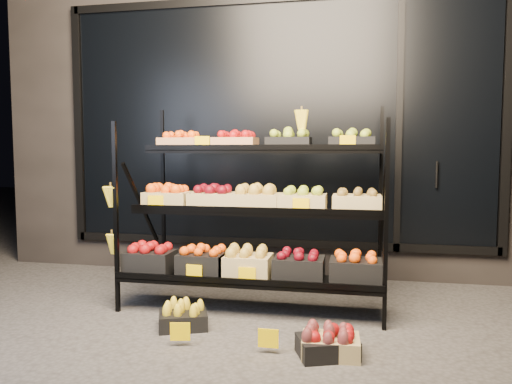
# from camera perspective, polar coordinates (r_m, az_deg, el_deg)

# --- Properties ---
(ground) EXTENTS (24.00, 24.00, 0.00)m
(ground) POSITION_cam_1_polar(r_m,az_deg,el_deg) (3.71, -2.06, -15.31)
(ground) COLOR #514F4C
(ground) RESTS_ON ground
(building) EXTENTS (6.00, 2.08, 3.50)m
(building) POSITION_cam_1_polar(r_m,az_deg,el_deg) (6.05, 3.76, 9.22)
(building) COLOR #2D2826
(building) RESTS_ON ground
(display_rack) EXTENTS (2.18, 1.02, 1.73)m
(display_rack) POSITION_cam_1_polar(r_m,az_deg,el_deg) (4.10, -0.23, -2.05)
(display_rack) COLOR black
(display_rack) RESTS_ON ground
(tag_floor_a) EXTENTS (0.13, 0.01, 0.12)m
(tag_floor_a) POSITION_cam_1_polar(r_m,az_deg,el_deg) (3.41, -8.66, -16.12)
(tag_floor_a) COLOR #FFCF00
(tag_floor_a) RESTS_ON ground
(tag_floor_b) EXTENTS (0.13, 0.01, 0.12)m
(tag_floor_b) POSITION_cam_1_polar(r_m,az_deg,el_deg) (3.27, 1.40, -17.03)
(tag_floor_b) COLOR #FFCF00
(tag_floor_b) RESTS_ON ground
(floor_crate_midleft) EXTENTS (0.41, 0.36, 0.18)m
(floor_crate_midleft) POSITION_cam_1_polar(r_m,az_deg,el_deg) (3.72, -8.34, -13.91)
(floor_crate_midleft) COLOR black
(floor_crate_midleft) RESTS_ON ground
(floor_crate_midright) EXTENTS (0.37, 0.28, 0.19)m
(floor_crate_midright) POSITION_cam_1_polar(r_m,az_deg,el_deg) (3.26, 8.53, -16.60)
(floor_crate_midright) COLOR tan
(floor_crate_midright) RESTS_ON ground
(floor_crate_right) EXTENTS (0.42, 0.37, 0.19)m
(floor_crate_right) POSITION_cam_1_polar(r_m,az_deg,el_deg) (3.25, 8.14, -16.71)
(floor_crate_right) COLOR black
(floor_crate_right) RESTS_ON ground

